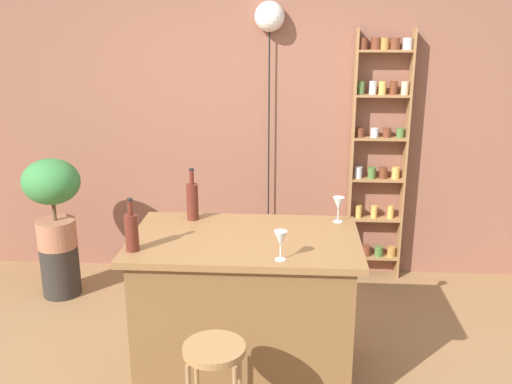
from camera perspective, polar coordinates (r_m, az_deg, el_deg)
back_wall at (r=4.86m, az=0.47°, el=7.90°), size 6.40×0.10×2.80m
kitchen_counter at (r=3.58m, az=-1.08°, el=-11.36°), size 1.35×0.83×0.93m
bar_stool at (r=2.93m, az=-4.11°, el=-18.04°), size 0.30×0.30×0.67m
spice_shelf at (r=4.83m, az=12.10°, el=3.94°), size 0.46×0.13×2.09m
plant_stool at (r=4.94m, az=-18.87°, el=-7.38°), size 0.30×0.30×0.41m
potted_plant at (r=4.72m, az=-19.60°, el=-0.25°), size 0.45×0.40×0.72m
bottle_vinegar at (r=3.23m, az=-12.27°, el=-3.83°), size 0.07×0.07×0.30m
bottle_olive_oil at (r=3.66m, az=-6.35°, el=-0.82°), size 0.07×0.07×0.34m
wine_glass_left at (r=3.63m, az=8.21°, el=-1.22°), size 0.07×0.07×0.16m
wine_glass_center at (r=3.04m, az=2.46°, el=-4.73°), size 0.07×0.07×0.16m
pendant_globe_light at (r=4.68m, az=1.36°, el=16.76°), size 0.24×0.24×2.29m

